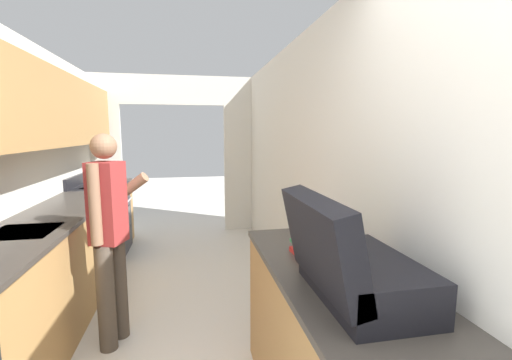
# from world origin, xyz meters

# --- Properties ---
(wall_right) EXTENTS (0.06, 7.36, 2.50)m
(wall_right) POSITION_xyz_m (1.27, 1.88, 1.25)
(wall_right) COLOR silver
(wall_right) RESTS_ON ground_plane
(wall_far_with_doorway) EXTENTS (2.89, 0.06, 2.50)m
(wall_far_with_doorway) POSITION_xyz_m (0.00, 4.99, 1.43)
(wall_far_with_doorway) COLOR silver
(wall_far_with_doorway) RESTS_ON ground_plane
(counter_left) EXTENTS (0.62, 3.95, 0.92)m
(counter_left) POSITION_xyz_m (-0.94, 2.56, 0.46)
(counter_left) COLOR #B2844C
(counter_left) RESTS_ON ground_plane
(counter_right) EXTENTS (0.62, 1.57, 0.92)m
(counter_right) POSITION_xyz_m (0.94, 0.94, 0.46)
(counter_right) COLOR #B2844C
(counter_right) RESTS_ON ground_plane
(range_oven) EXTENTS (0.66, 0.79, 1.06)m
(range_oven) POSITION_xyz_m (-0.94, 4.14, 0.47)
(range_oven) COLOR black
(range_oven) RESTS_ON ground_plane
(person) EXTENTS (0.51, 0.45, 1.62)m
(person) POSITION_xyz_m (-0.37, 2.02, 0.86)
(person) COLOR #4C4238
(person) RESTS_ON ground_plane
(suitcase) EXTENTS (0.47, 0.63, 0.45)m
(suitcase) POSITION_xyz_m (0.88, 0.66, 1.07)
(suitcase) COLOR black
(suitcase) RESTS_ON counter_right
(book_stack) EXTENTS (0.22, 0.31, 0.07)m
(book_stack) POSITION_xyz_m (0.91, 1.14, 0.96)
(book_stack) COLOR red
(book_stack) RESTS_ON counter_right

